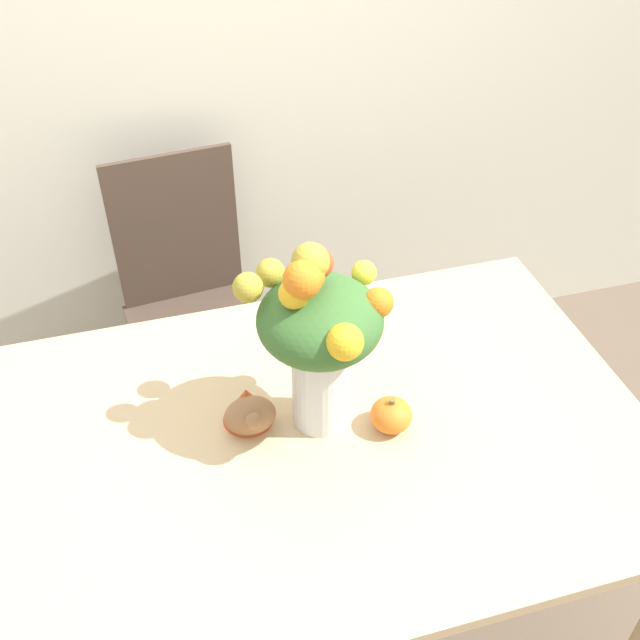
% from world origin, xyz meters
% --- Properties ---
extents(ground_plane, '(12.00, 12.00, 0.00)m').
position_xyz_m(ground_plane, '(0.00, 0.00, 0.00)').
color(ground_plane, brown).
extents(wall_back, '(8.00, 0.06, 2.70)m').
position_xyz_m(wall_back, '(0.00, 1.15, 1.35)').
color(wall_back, silver).
rests_on(wall_back, ground_plane).
extents(dining_table, '(1.50, 1.00, 0.75)m').
position_xyz_m(dining_table, '(0.00, 0.00, 0.67)').
color(dining_table, '#D1B284').
rests_on(dining_table, ground_plane).
extents(flower_vase, '(0.31, 0.29, 0.46)m').
position_xyz_m(flower_vase, '(0.02, 0.05, 1.01)').
color(flower_vase, silver).
rests_on(flower_vase, dining_table).
extents(pumpkin, '(0.09, 0.09, 0.09)m').
position_xyz_m(pumpkin, '(0.17, -0.02, 0.79)').
color(pumpkin, orange).
rests_on(pumpkin, dining_table).
extents(turkey_figurine, '(0.12, 0.16, 0.09)m').
position_xyz_m(turkey_figurine, '(-0.14, 0.07, 0.80)').
color(turkey_figurine, '#936642').
rests_on(turkey_figurine, dining_table).
extents(dining_chair_near_window, '(0.46, 0.46, 0.98)m').
position_xyz_m(dining_chair_near_window, '(-0.18, 0.85, 0.50)').
color(dining_chair_near_window, '#47382D').
rests_on(dining_chair_near_window, ground_plane).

